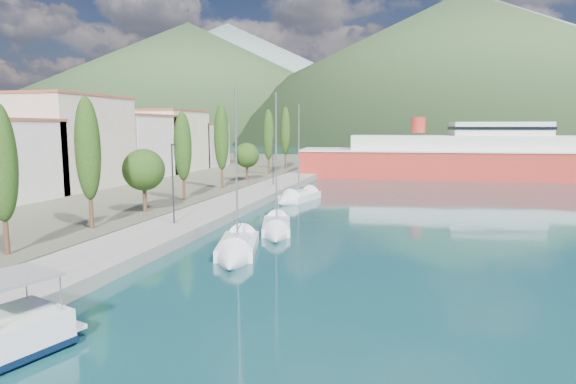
% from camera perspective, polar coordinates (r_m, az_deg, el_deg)
% --- Properties ---
extents(ground, '(1400.00, 1400.00, 0.00)m').
position_cam_1_polar(ground, '(139.39, 11.47, 4.18)').
color(ground, '#134145').
extents(quay, '(5.00, 88.00, 0.80)m').
position_cam_1_polar(quay, '(48.91, -6.53, -1.43)').
color(quay, gray).
rests_on(quay, ground).
extents(land_strip, '(70.00, 148.00, 0.70)m').
position_cam_1_polar(land_strip, '(78.70, -30.24, 0.98)').
color(land_strip, '#565644').
rests_on(land_strip, ground).
extents(hills_far, '(1480.00, 900.00, 180.00)m').
position_cam_1_polar(hills_far, '(654.35, 27.20, 12.91)').
color(hills_far, slate).
rests_on(hills_far, ground).
extents(hills_near, '(1010.00, 520.00, 115.00)m').
position_cam_1_polar(hills_near, '(403.50, 28.54, 12.59)').
color(hills_near, '#314927').
rests_on(hills_near, ground).
extents(town_buildings, '(9.20, 69.20, 11.30)m').
position_cam_1_polar(town_buildings, '(69.20, -21.19, 5.06)').
color(town_buildings, beige).
rests_on(town_buildings, land_strip).
extents(tree_row, '(3.64, 63.03, 11.03)m').
position_cam_1_polar(tree_row, '(56.29, -9.05, 5.24)').
color(tree_row, '#47301E').
rests_on(tree_row, land_strip).
extents(lamp_posts, '(0.15, 47.20, 6.06)m').
position_cam_1_polar(lamp_posts, '(39.13, -12.17, 1.63)').
color(lamp_posts, '#2D2D33').
rests_on(lamp_posts, quay).
extents(sailboat_near, '(4.33, 8.29, 11.42)m').
position_cam_1_polar(sailboat_near, '(30.12, -6.32, -7.34)').
color(sailboat_near, silver).
rests_on(sailboat_near, ground).
extents(sailboat_mid, '(4.17, 8.30, 11.55)m').
position_cam_1_polar(sailboat_mid, '(36.37, -1.43, -4.72)').
color(sailboat_mid, silver).
rests_on(sailboat_mid, ground).
extents(sailboat_far, '(4.22, 8.28, 11.64)m').
position_cam_1_polar(sailboat_far, '(52.24, 0.51, -0.88)').
color(sailboat_far, silver).
rests_on(sailboat_far, ground).
extents(ferry, '(52.47, 16.13, 10.25)m').
position_cam_1_polar(ferry, '(82.28, 20.13, 3.73)').
color(ferry, '#AE2B21').
rests_on(ferry, ground).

